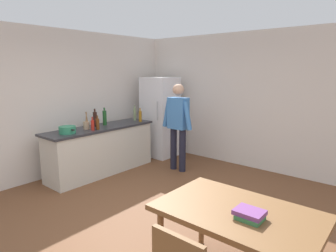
{
  "coord_description": "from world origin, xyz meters",
  "views": [
    {
      "loc": [
        2.44,
        -2.5,
        1.96
      ],
      "look_at": [
        -0.79,
        1.36,
        0.98
      ],
      "focal_mm": 31.02,
      "sensor_mm": 36.0,
      "label": 1
    }
  ],
  "objects": [
    {
      "name": "wall_back",
      "position": [
        0.0,
        3.0,
        1.35
      ],
      "size": [
        6.4,
        0.12,
        2.7
      ],
      "primitive_type": "cube",
      "color": "silver",
      "rests_on": "ground_plane"
    },
    {
      "name": "cooking_pot",
      "position": [
        -1.96,
        0.09,
        0.96
      ],
      "size": [
        0.4,
        0.28,
        0.12
      ],
      "color": "#2D845B",
      "rests_on": "kitchen_counter"
    },
    {
      "name": "bottle_oil_amber",
      "position": [
        -1.83,
        1.69,
        1.02
      ],
      "size": [
        0.06,
        0.06,
        0.28
      ],
      "color": "#996619",
      "rests_on": "kitchen_counter"
    },
    {
      "name": "bottle_sauce_red",
      "position": [
        -1.84,
        0.51,
        1.0
      ],
      "size": [
        0.06,
        0.06,
        0.24
      ],
      "color": "#B22319",
      "rests_on": "kitchen_counter"
    },
    {
      "name": "person",
      "position": [
        -0.95,
        1.85,
        0.98
      ],
      "size": [
        0.7,
        0.22,
        1.7
      ],
      "color": "#1E1E2D",
      "rests_on": "ground_plane"
    },
    {
      "name": "bottle_beer_brown",
      "position": [
        -1.82,
        0.61,
        1.01
      ],
      "size": [
        0.06,
        0.06,
        0.26
      ],
      "color": "#5B3314",
      "rests_on": "kitchen_counter"
    },
    {
      "name": "utensil_jar",
      "position": [
        -2.01,
        0.5,
        0.98
      ],
      "size": [
        0.11,
        0.11,
        0.32
      ],
      "color": "tan",
      "rests_on": "kitchen_counter"
    },
    {
      "name": "bottle_wine_green",
      "position": [
        -2.09,
        0.98,
        1.05
      ],
      "size": [
        0.08,
        0.08,
        0.34
      ],
      "color": "#1E5123",
      "rests_on": "kitchen_counter"
    },
    {
      "name": "refrigerator",
      "position": [
        -1.9,
        2.4,
        0.9
      ],
      "size": [
        0.7,
        0.67,
        1.8
      ],
      "color": "white",
      "rests_on": "ground_plane"
    },
    {
      "name": "book_stack",
      "position": [
        1.54,
        -0.38,
        0.79
      ],
      "size": [
        0.23,
        0.19,
        0.07
      ],
      "color": "#387A47",
      "rests_on": "dining_table"
    },
    {
      "name": "bottle_vinegar_tall",
      "position": [
        -2.02,
        1.72,
        1.04
      ],
      "size": [
        0.06,
        0.06,
        0.32
      ],
      "color": "gray",
      "rests_on": "kitchen_counter"
    },
    {
      "name": "bottle_wine_dark",
      "position": [
        -2.1,
        0.76,
        1.05
      ],
      "size": [
        0.08,
        0.08,
        0.34
      ],
      "color": "black",
      "rests_on": "kitchen_counter"
    },
    {
      "name": "wall_left",
      "position": [
        -2.6,
        0.2,
        1.35
      ],
      "size": [
        0.12,
        5.6,
        2.7
      ],
      "primitive_type": "cube",
      "color": "silver",
      "rests_on": "ground_plane"
    },
    {
      "name": "ground_plane",
      "position": [
        0.0,
        0.0,
        0.0
      ],
      "size": [
        14.0,
        14.0,
        0.0
      ],
      "primitive_type": "plane",
      "color": "brown"
    },
    {
      "name": "dining_table",
      "position": [
        1.4,
        -0.3,
        0.67
      ],
      "size": [
        1.4,
        0.9,
        0.75
      ],
      "color": "brown",
      "rests_on": "ground_plane"
    },
    {
      "name": "kitchen_counter",
      "position": [
        -2.0,
        0.8,
        0.45
      ],
      "size": [
        0.64,
        2.2,
        0.9
      ],
      "color": "beige",
      "rests_on": "ground_plane"
    }
  ]
}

